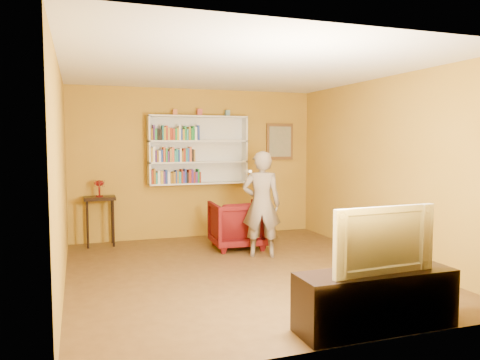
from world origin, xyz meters
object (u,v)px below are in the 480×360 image
object	(u,v)px
ruby_lustre	(99,185)
television	(377,238)
console_table	(100,205)
tv_cabinet	(376,300)
armchair	(237,224)
person	(261,204)
bookshelf	(197,150)

from	to	relation	value
ruby_lustre	television	bearing A→B (deg)	-63.25
console_table	tv_cabinet	distance (m)	5.06
armchair	tv_cabinet	xyz separation A→B (m)	(0.14, -3.59, -0.11)
person	armchair	bearing A→B (deg)	-55.83
bookshelf	television	xyz separation A→B (m)	(0.54, -4.66, -0.73)
armchair	person	distance (m)	0.81
tv_cabinet	armchair	bearing A→B (deg)	92.26
person	bookshelf	bearing A→B (deg)	-51.45
person	television	xyz separation A→B (m)	(-0.02, -2.92, 0.05)
tv_cabinet	ruby_lustre	bearing A→B (deg)	116.75
ruby_lustre	person	xyz separation A→B (m)	(2.29, -1.58, -0.23)
console_table	ruby_lustre	world-z (taller)	ruby_lustre
console_table	tv_cabinet	xyz separation A→B (m)	(2.27, -4.50, -0.42)
person	ruby_lustre	bearing A→B (deg)	-13.85
person	tv_cabinet	size ratio (longest dim) A/B	1.05
television	tv_cabinet	bearing A→B (deg)	0.00
console_table	person	world-z (taller)	person
bookshelf	ruby_lustre	size ratio (longest dim) A/B	6.55
armchair	tv_cabinet	world-z (taller)	armchair
ruby_lustre	console_table	bearing A→B (deg)	90.00
bookshelf	television	distance (m)	4.75
ruby_lustre	person	world-z (taller)	person
ruby_lustre	person	distance (m)	2.79
console_table	armchair	bearing A→B (deg)	-23.13
bookshelf	television	world-z (taller)	bookshelf
person	tv_cabinet	distance (m)	2.97
person	tv_cabinet	bearing A→B (deg)	110.43
console_table	television	bearing A→B (deg)	-63.25
person	television	world-z (taller)	person
ruby_lustre	person	size ratio (longest dim) A/B	0.17
person	television	bearing A→B (deg)	110.43
armchair	tv_cabinet	size ratio (longest dim) A/B	0.56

